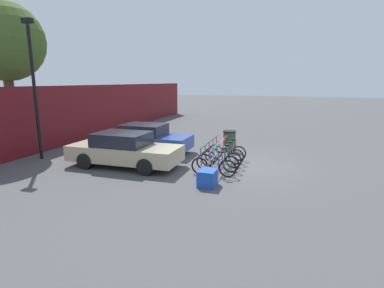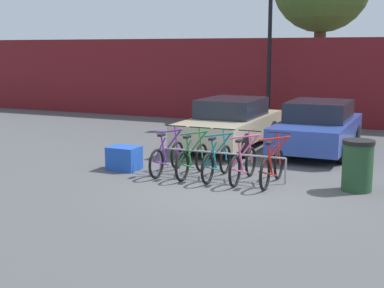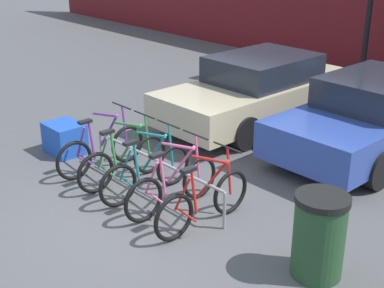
% 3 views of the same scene
% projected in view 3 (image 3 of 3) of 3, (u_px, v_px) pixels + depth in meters
% --- Properties ---
extents(ground_plane, '(120.00, 120.00, 0.00)m').
position_uv_depth(ground_plane, '(144.00, 221.00, 7.44)').
color(ground_plane, '#4C4C4F').
extents(bike_rack, '(3.00, 0.04, 0.57)m').
position_uv_depth(bike_rack, '(155.00, 164.00, 8.08)').
color(bike_rack, gray).
rests_on(bike_rack, ground).
extents(bicycle_purple, '(0.68, 1.71, 1.05)m').
position_uv_depth(bicycle_purple, '(102.00, 149.00, 8.87)').
color(bicycle_purple, black).
rests_on(bicycle_purple, ground).
extents(bicycle_green, '(0.68, 1.71, 1.05)m').
position_uv_depth(bicycle_green, '(124.00, 160.00, 8.44)').
color(bicycle_green, black).
rests_on(bicycle_green, ground).
extents(bicycle_teal, '(0.68, 1.71, 1.05)m').
position_uv_depth(bicycle_teal, '(147.00, 172.00, 8.04)').
color(bicycle_teal, black).
rests_on(bicycle_teal, ground).
extents(bicycle_pink, '(0.68, 1.71, 1.05)m').
position_uv_depth(bicycle_pink, '(173.00, 185.00, 7.63)').
color(bicycle_pink, black).
rests_on(bicycle_pink, ground).
extents(bicycle_red, '(0.68, 1.71, 1.05)m').
position_uv_depth(bicycle_red, '(204.00, 201.00, 7.19)').
color(bicycle_red, black).
rests_on(bicycle_red, ground).
extents(car_beige, '(1.91, 4.56, 1.40)m').
position_uv_depth(car_beige, '(259.00, 89.00, 11.01)').
color(car_beige, '#C1B28E').
rests_on(car_beige, ground).
extents(car_blue, '(1.91, 4.35, 1.40)m').
position_uv_depth(car_blue, '(374.00, 115.00, 9.50)').
color(car_blue, '#2D479E').
rests_on(car_blue, ground).
extents(trash_bin, '(0.63, 0.63, 1.03)m').
position_uv_depth(trash_bin, '(319.00, 236.00, 6.12)').
color(trash_bin, '#234728').
rests_on(trash_bin, ground).
extents(cargo_crate, '(0.70, 0.56, 0.55)m').
position_uv_depth(cargo_crate, '(65.00, 138.00, 9.61)').
color(cargo_crate, blue).
rests_on(cargo_crate, ground).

